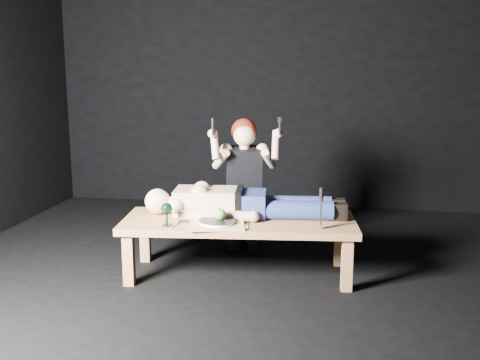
{
  "coord_description": "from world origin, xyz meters",
  "views": [
    {
      "loc": [
        0.71,
        -4.02,
        1.62
      ],
      "look_at": [
        0.0,
        0.23,
        0.75
      ],
      "focal_mm": 42.72,
      "sensor_mm": 36.0,
      "label": 1
    }
  ],
  "objects_px": {
    "serving_tray": "(217,224)",
    "table": "(239,247)",
    "carving_knife": "(321,208)",
    "kneeling_woman": "(243,184)",
    "lying_man": "(247,200)",
    "goblet": "(167,214)"
  },
  "relations": [
    {
      "from": "table",
      "to": "serving_tray",
      "type": "distance_m",
      "value": 0.34
    },
    {
      "from": "kneeling_woman",
      "to": "serving_tray",
      "type": "bearing_deg",
      "value": -108.0
    },
    {
      "from": "lying_man",
      "to": "kneeling_woman",
      "type": "relative_size",
      "value": 1.45
    },
    {
      "from": "table",
      "to": "serving_tray",
      "type": "xyz_separation_m",
      "value": [
        -0.13,
        -0.21,
        0.24
      ]
    },
    {
      "from": "table",
      "to": "carving_knife",
      "type": "distance_m",
      "value": 0.75
    },
    {
      "from": "kneeling_woman",
      "to": "carving_knife",
      "type": "xyz_separation_m",
      "value": [
        0.68,
        -0.72,
        -0.01
      ]
    },
    {
      "from": "goblet",
      "to": "carving_knife",
      "type": "bearing_deg",
      "value": 5.46
    },
    {
      "from": "table",
      "to": "serving_tray",
      "type": "relative_size",
      "value": 4.48
    },
    {
      "from": "table",
      "to": "lying_man",
      "type": "relative_size",
      "value": 1.01
    },
    {
      "from": "lying_man",
      "to": "goblet",
      "type": "bearing_deg",
      "value": -150.19
    },
    {
      "from": "kneeling_woman",
      "to": "carving_knife",
      "type": "bearing_deg",
      "value": -59.13
    },
    {
      "from": "serving_tray",
      "to": "table",
      "type": "bearing_deg",
      "value": 58.94
    },
    {
      "from": "carving_knife",
      "to": "lying_man",
      "type": "bearing_deg",
      "value": 149.1
    },
    {
      "from": "serving_tray",
      "to": "goblet",
      "type": "distance_m",
      "value": 0.38
    },
    {
      "from": "serving_tray",
      "to": "goblet",
      "type": "xyz_separation_m",
      "value": [
        -0.37,
        -0.06,
        0.08
      ]
    },
    {
      "from": "serving_tray",
      "to": "carving_knife",
      "type": "xyz_separation_m",
      "value": [
        0.76,
        0.05,
        0.14
      ]
    },
    {
      "from": "lying_man",
      "to": "goblet",
      "type": "distance_m",
      "value": 0.66
    },
    {
      "from": "lying_man",
      "to": "carving_knife",
      "type": "distance_m",
      "value": 0.65
    },
    {
      "from": "lying_man",
      "to": "kneeling_woman",
      "type": "xyz_separation_m",
      "value": [
        -0.1,
        0.45,
        0.03
      ]
    },
    {
      "from": "table",
      "to": "lying_man",
      "type": "bearing_deg",
      "value": 63.8
    },
    {
      "from": "table",
      "to": "carving_knife",
      "type": "xyz_separation_m",
      "value": [
        0.63,
        -0.16,
        0.38
      ]
    },
    {
      "from": "kneeling_woman",
      "to": "serving_tray",
      "type": "distance_m",
      "value": 0.79
    }
  ]
}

